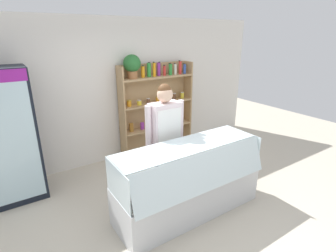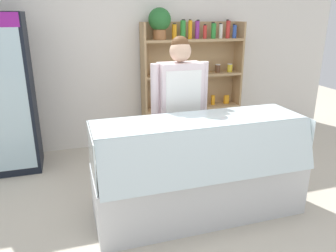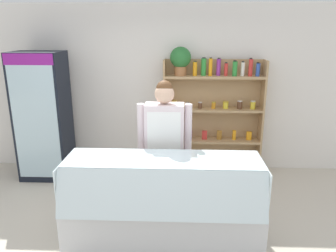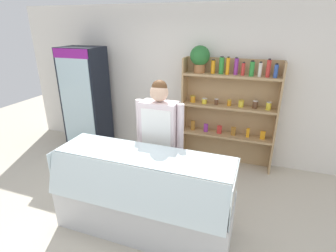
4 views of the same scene
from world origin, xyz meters
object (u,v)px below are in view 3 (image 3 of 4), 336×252
at_px(drinks_fridge, 43,117).
at_px(shelving_unit, 207,102).
at_px(shop_clerk, 165,139).
at_px(deli_display_case, 163,219).

relative_size(drinks_fridge, shelving_unit, 0.97).
xyz_separation_m(shelving_unit, shop_clerk, (-0.60, -1.42, -0.15)).
bearing_deg(deli_display_case, drinks_fridge, 139.07).
distance_m(shelving_unit, deli_display_case, 2.26).
relative_size(shelving_unit, shop_clerk, 1.18).
height_order(drinks_fridge, shop_clerk, drinks_fridge).
bearing_deg(drinks_fridge, shelving_unit, 6.54).
xyz_separation_m(drinks_fridge, shop_clerk, (1.96, -1.13, 0.05)).
bearing_deg(shop_clerk, deli_display_case, -89.19).
relative_size(shelving_unit, deli_display_case, 0.98).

